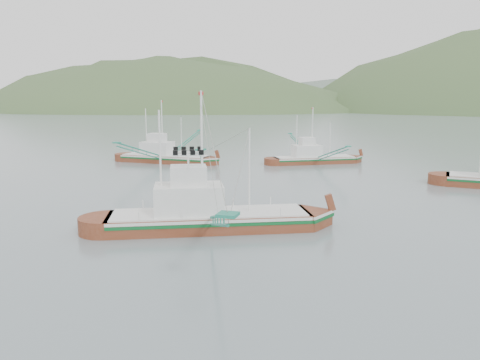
# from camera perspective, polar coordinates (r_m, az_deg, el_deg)

# --- Properties ---
(ground) EXTENTS (1200.00, 1200.00, 0.00)m
(ground) POSITION_cam_1_polar(r_m,az_deg,el_deg) (39.57, -2.47, -6.01)
(ground) COLOR slate
(ground) RESTS_ON ground
(main_boat) EXTENTS (17.26, 29.10, 12.38)m
(main_boat) POSITION_cam_1_polar(r_m,az_deg,el_deg) (39.11, -3.97, -2.38)
(main_boat) COLOR maroon
(main_boat) RESTS_ON ground
(bg_boat_left) EXTENTS (15.72, 28.08, 11.37)m
(bg_boat_left) POSITION_cam_1_polar(r_m,az_deg,el_deg) (81.08, -9.22, 3.22)
(bg_boat_left) COLOR maroon
(bg_boat_left) RESTS_ON ground
(bg_boat_far) EXTENTS (16.25, 23.17, 10.13)m
(bg_boat_far) POSITION_cam_1_polar(r_m,az_deg,el_deg) (79.80, 9.00, 3.53)
(bg_boat_far) COLOR maroon
(bg_boat_far) RESTS_ON ground
(headland_left) EXTENTS (448.00, 308.00, 210.00)m
(headland_left) POSITION_cam_1_polar(r_m,az_deg,el_deg) (440.37, -9.58, 8.40)
(headland_left) COLOR #3D572D
(headland_left) RESTS_ON ground
(ridge_distant) EXTENTS (960.00, 400.00, 240.00)m
(ridge_distant) POSITION_cam_1_polar(r_m,az_deg,el_deg) (596.34, 18.33, 8.41)
(ridge_distant) COLOR slate
(ridge_distant) RESTS_ON ground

